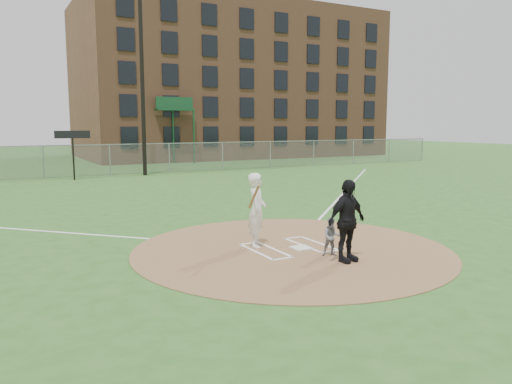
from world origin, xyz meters
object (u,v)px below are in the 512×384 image
batter_at_plate (257,210)px  catcher (332,237)px  umpire (347,221)px  home_plate (301,248)px

batter_at_plate → catcher: bearing=-55.4°
umpire → batter_at_plate: size_ratio=1.00×
umpire → batter_at_plate: bearing=106.8°
home_plate → catcher: bearing=-74.1°
umpire → catcher: bearing=78.2°
catcher → umpire: (-0.02, -0.60, 0.51)m
catcher → umpire: bearing=-67.2°
home_plate → umpire: 1.86m
home_plate → batter_at_plate: (-0.92, 0.78, 0.98)m
umpire → batter_at_plate: 2.62m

